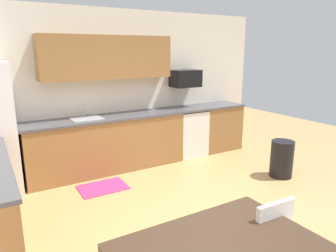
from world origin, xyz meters
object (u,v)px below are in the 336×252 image
at_px(microwave, 185,78).
at_px(trash_bin, 282,159).
at_px(oven_range, 188,132).
at_px(chair_near_table, 284,249).

height_order(microwave, trash_bin, microwave).
height_order(oven_range, trash_bin, oven_range).
height_order(microwave, chair_near_table, microwave).
bearing_deg(chair_near_table, microwave, 67.66).
relative_size(microwave, chair_near_table, 0.64).
height_order(chair_near_table, trash_bin, chair_near_table).
bearing_deg(chair_near_table, trash_bin, 39.65).
bearing_deg(trash_bin, chair_near_table, -140.35).
bearing_deg(oven_range, chair_near_table, -112.91).
xyz_separation_m(microwave, trash_bin, (0.68, -1.81, -1.19)).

